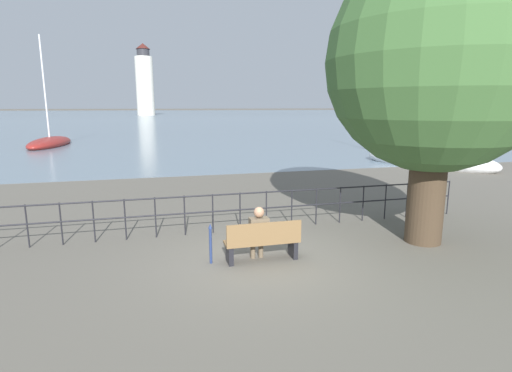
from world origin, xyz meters
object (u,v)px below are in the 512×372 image
Objects in this scene: harbor_lighthouse at (145,82)px; closed_umbrella at (211,241)px; shade_tree at (438,63)px; sailboat_2 at (428,160)px; sailboat_0 at (50,143)px; park_bench at (263,242)px; seated_person_left at (259,231)px.

closed_umbrella is at bearing -89.25° from harbor_lighthouse.
shade_tree is 14.55m from sailboat_2.
shade_tree is 32.72m from sailboat_0.
sailboat_2 is 0.45× the size of harbor_lighthouse.
harbor_lighthouse reaches higher than sailboat_0.
closed_umbrella is at bearing -179.64° from shade_tree.
sailboat_0 is (-10.41, 29.21, -0.18)m from park_bench.
park_bench is at bearing -163.46° from sailboat_2.
harbor_lighthouse reaches higher than seated_person_left.
harbor_lighthouse is (-15.79, 129.47, 11.03)m from sailboat_2.
park_bench is 1.86× the size of closed_umbrella.
seated_person_left reaches higher than closed_umbrella.
closed_umbrella is 0.04× the size of harbor_lighthouse.
harbor_lighthouse reaches higher than shade_tree.
closed_umbrella is 140.94m from harbor_lighthouse.
shade_tree reaches higher than park_bench.
closed_umbrella is at bearing 171.96° from park_bench.
sailboat_0 is at bearing -93.83° from harbor_lighthouse.
sailboat_0 is at bearing 107.76° from closed_umbrella.
harbor_lighthouse is (-7.12, 140.48, 7.08)m from shade_tree.
shade_tree is 5.57m from seated_person_left.
sailboat_2 is at bearing 38.36° from closed_umbrella.
sailboat_0 is (-14.58, 29.02, -4.02)m from shade_tree.
closed_umbrella is 0.09× the size of sailboat_0.
closed_umbrella is at bearing -66.63° from sailboat_0.
harbor_lighthouse is (-2.95, 140.67, 10.92)m from park_bench.
seated_person_left is 0.05× the size of harbor_lighthouse.
sailboat_2 is 130.90m from harbor_lighthouse.
shade_tree is at bearing 0.36° from closed_umbrella.
shade_tree reaches higher than seated_person_left.
seated_person_left is (-4.25, -0.11, -3.60)m from shade_tree.
sailboat_0 is at bearing 109.61° from park_bench.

